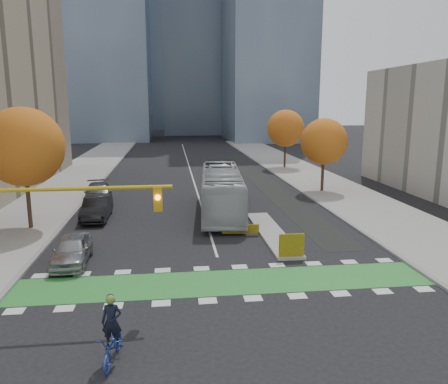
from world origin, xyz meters
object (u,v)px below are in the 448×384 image
object	(u,v)px
cyclist	(113,340)
bus	(222,191)
parked_car_c	(98,194)
traffic_signal_west	(32,216)
tree_east_near	(324,142)
tree_west	(24,147)
tree_east_far	(286,128)
parked_car_a	(72,250)
parked_car_b	(97,208)
hazard_board	(292,245)

from	to	relation	value
cyclist	bus	world-z (taller)	bus
bus	parked_car_c	distance (m)	11.22
traffic_signal_west	parked_car_c	world-z (taller)	traffic_signal_west
tree_east_near	traffic_signal_west	world-z (taller)	tree_east_near
tree_east_near	cyclist	size ratio (longest dim) A/B	3.00
tree_west	bus	world-z (taller)	tree_west
tree_east_near	parked_car_c	world-z (taller)	tree_east_near
tree_east_far	parked_car_c	world-z (taller)	tree_east_far
bus	parked_car_a	distance (m)	13.58
bus	parked_car_b	xyz separation A→B (m)	(-9.36, -0.72, -0.94)
hazard_board	tree_west	distance (m)	18.44
parked_car_b	parked_car_c	xyz separation A→B (m)	(-0.74, 5.49, -0.00)
hazard_board	parked_car_b	distance (m)	15.61
parked_car_a	tree_east_near	bearing A→B (deg)	39.21
bus	parked_car_a	size ratio (longest dim) A/B	2.90
traffic_signal_west	parked_car_c	xyz separation A→B (m)	(-0.78, 20.24, -3.20)
tree_west	parked_car_a	world-z (taller)	tree_west
hazard_board	traffic_signal_west	world-z (taller)	traffic_signal_west
parked_car_b	parked_car_c	world-z (taller)	parked_car_b
tree_east_near	parked_car_a	distance (m)	26.41
hazard_board	parked_car_c	world-z (taller)	parked_car_c
hazard_board	tree_west	xyz separation A→B (m)	(-16.00, 7.80, 4.82)
hazard_board	bus	world-z (taller)	bus
parked_car_a	hazard_board	bearing A→B (deg)	-5.35
hazard_board	parked_car_a	world-z (taller)	parked_car_a
traffic_signal_west	parked_car_b	size ratio (longest dim) A/B	1.69
traffic_signal_west	bus	world-z (taller)	traffic_signal_west
hazard_board	tree_east_near	world-z (taller)	tree_east_near
cyclist	hazard_board	bearing A→B (deg)	53.61
tree_east_near	tree_east_far	world-z (taller)	tree_east_far
hazard_board	tree_east_near	size ratio (longest dim) A/B	0.20
traffic_signal_west	tree_east_near	bearing A→B (deg)	48.48
tree_east_far	cyclist	size ratio (longest dim) A/B	3.24
parked_car_c	tree_east_far	bearing A→B (deg)	33.04
hazard_board	cyclist	distance (m)	12.18
tree_east_near	bus	size ratio (longest dim) A/B	0.56
tree_east_far	tree_east_near	bearing A→B (deg)	-91.79
tree_east_far	traffic_signal_west	xyz separation A→B (m)	(-20.43, -38.51, -1.21)
tree_east_near	parked_car_b	size ratio (longest dim) A/B	1.40
tree_east_far	cyclist	xyz separation A→B (m)	(-16.97, -42.55, -4.45)
tree_east_near	parked_car_c	bearing A→B (deg)	-173.73
parked_car_b	bus	bearing A→B (deg)	4.18
tree_west	parked_car_b	distance (m)	6.65
tree_west	parked_car_b	xyz separation A→B (m)	(4.04, 2.23, -4.78)
cyclist	bus	bearing A→B (deg)	80.92
parked_car_a	parked_car_b	bearing A→B (deg)	89.66
tree_west	tree_east_near	xyz separation A→B (m)	(24.00, 10.00, -0.75)
tree_east_far	parked_car_a	distance (m)	38.99
tree_east_near	parked_car_b	distance (m)	21.80
tree_east_near	parked_car_c	distance (m)	21.22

